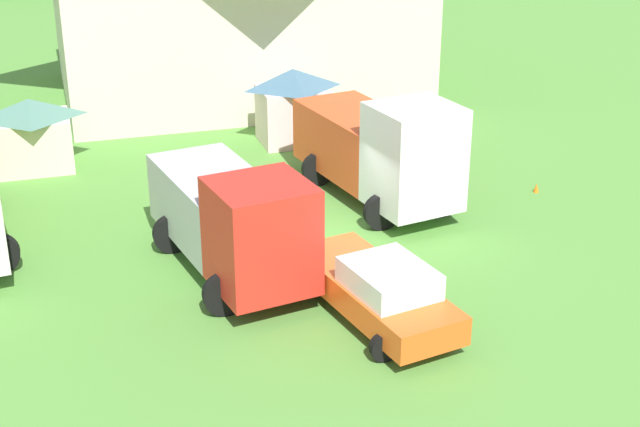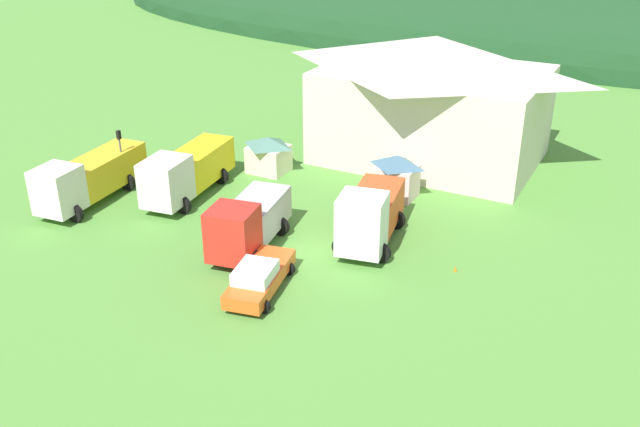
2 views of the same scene
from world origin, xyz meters
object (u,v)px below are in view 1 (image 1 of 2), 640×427
object	(u,v)px
crane_truck_red	(234,218)
play_shed_cream	(32,133)
service_pickup_orange	(378,289)
traffic_cone_near_pickup	(536,192)
play_shed_pink	(293,105)
heavy_rig_white	(382,148)

from	to	relation	value
crane_truck_red	play_shed_cream	bearing A→B (deg)	-164.05
crane_truck_red	service_pickup_orange	distance (m)	4.41
service_pickup_orange	traffic_cone_near_pickup	bearing A→B (deg)	117.57
traffic_cone_near_pickup	service_pickup_orange	bearing A→B (deg)	-141.24
service_pickup_orange	play_shed_pink	bearing A→B (deg)	161.92
play_shed_pink	play_shed_cream	bearing A→B (deg)	-179.39
play_shed_cream	heavy_rig_white	size ratio (longest dim) A/B	0.39
service_pickup_orange	traffic_cone_near_pickup	xyz separation A→B (m)	(7.86, 6.31, -0.83)
play_shed_pink	traffic_cone_near_pickup	size ratio (longest dim) A/B	4.63
crane_truck_red	traffic_cone_near_pickup	bearing A→B (deg)	95.89
crane_truck_red	service_pickup_orange	xyz separation A→B (m)	(2.80, -3.30, -0.84)
traffic_cone_near_pickup	play_shed_pink	bearing A→B (deg)	130.69
heavy_rig_white	play_shed_cream	bearing A→B (deg)	-132.38
heavy_rig_white	traffic_cone_near_pickup	bearing A→B (deg)	71.72
heavy_rig_white	crane_truck_red	bearing A→B (deg)	-66.59
heavy_rig_white	traffic_cone_near_pickup	size ratio (longest dim) A/B	11.71
crane_truck_red	service_pickup_orange	size ratio (longest dim) A/B	1.25
play_shed_cream	traffic_cone_near_pickup	world-z (taller)	play_shed_cream
crane_truck_red	traffic_cone_near_pickup	world-z (taller)	crane_truck_red
play_shed_cream	heavy_rig_white	distance (m)	12.24
play_shed_pink	crane_truck_red	distance (m)	11.16
play_shed_cream	play_shed_pink	xyz separation A→B (m)	(9.34, 0.10, 0.16)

